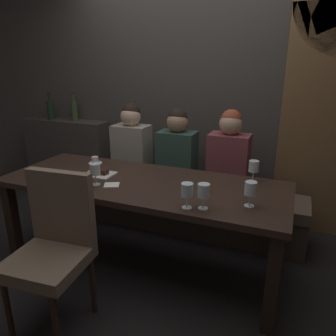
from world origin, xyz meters
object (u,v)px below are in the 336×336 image
(wine_bottle_pale_label, at_px, (74,110))
(wine_glass_center_front, at_px, (254,167))
(dining_table, at_px, (142,192))
(wine_glass_center_back, at_px, (204,191))
(chair_near_side, at_px, (54,241))
(diner_redhead, at_px, (132,144))
(diner_bearded, at_px, (177,150))
(diner_far_end, at_px, (229,155))
(banquette_bench, at_px, (174,206))
(fork_on_table, at_px, (87,173))
(dessert_plate, at_px, (102,174))
(wine_bottle_dark_red, at_px, (50,109))
(wine_glass_far_right, at_px, (95,170))
(wine_glass_end_right, at_px, (187,191))
(wine_glass_far_left, at_px, (251,189))
(espresso_cup, at_px, (95,161))

(wine_bottle_pale_label, xyz_separation_m, wine_glass_center_front, (2.21, -0.74, -0.21))
(dining_table, relative_size, wine_glass_center_back, 13.41)
(chair_near_side, height_order, diner_redhead, diner_redhead)
(chair_near_side, xyz_separation_m, wine_glass_center_front, (1.04, 1.04, 0.30))
(diner_bearded, relative_size, diner_far_end, 0.98)
(banquette_bench, height_order, wine_glass_center_back, wine_glass_center_back)
(diner_bearded, bearing_deg, fork_on_table, -125.63)
(diner_bearded, distance_m, wine_bottle_pale_label, 1.49)
(wine_bottle_pale_label, relative_size, dessert_plate, 1.72)
(diner_bearded, bearing_deg, wine_glass_center_front, -27.79)
(diner_bearded, height_order, wine_bottle_pale_label, wine_bottle_pale_label)
(wine_bottle_dark_red, height_order, wine_glass_center_back, wine_bottle_dark_red)
(diner_bearded, xyz_separation_m, wine_glass_far_right, (-0.30, -0.92, 0.05))
(chair_near_side, distance_m, fork_on_table, 0.78)
(diner_redhead, height_order, wine_bottle_dark_red, wine_bottle_dark_red)
(wine_bottle_pale_label, relative_size, wine_glass_end_right, 1.99)
(dining_table, height_order, wine_bottle_dark_red, wine_bottle_dark_red)
(diner_redhead, relative_size, diner_bearded, 1.03)
(wine_bottle_pale_label, distance_m, wine_glass_far_left, 2.56)
(wine_bottle_dark_red, bearing_deg, fork_on_table, -39.42)
(wine_bottle_dark_red, distance_m, dessert_plate, 1.74)
(diner_redhead, distance_m, wine_bottle_dark_red, 1.31)
(wine_glass_end_right, xyz_separation_m, dessert_plate, (-0.84, 0.32, -0.10))
(diner_far_end, bearing_deg, diner_redhead, 179.49)
(wine_glass_far_left, height_order, espresso_cup, wine_glass_far_left)
(wine_glass_center_back, height_order, fork_on_table, wine_glass_center_back)
(wine_glass_far_right, relative_size, dessert_plate, 0.86)
(wine_glass_far_right, distance_m, wine_glass_far_left, 1.12)
(wine_bottle_dark_red, relative_size, wine_glass_far_left, 1.99)
(wine_bottle_pale_label, bearing_deg, wine_glass_center_back, -34.18)
(diner_redhead, height_order, espresso_cup, diner_redhead)
(espresso_cup, relative_size, fork_on_table, 0.71)
(wine_glass_center_front, bearing_deg, wine_bottle_dark_red, 164.59)
(chair_near_side, height_order, wine_bottle_dark_red, wine_bottle_dark_red)
(dining_table, xyz_separation_m, diner_bearded, (0.02, 0.72, 0.15))
(diner_redhead, xyz_separation_m, wine_glass_far_right, (0.19, -0.92, 0.03))
(diner_bearded, height_order, dessert_plate, diner_bearded)
(diner_far_end, xyz_separation_m, wine_bottle_dark_red, (-2.25, 0.29, 0.25))
(dining_table, distance_m, wine_glass_far_left, 0.87)
(dining_table, xyz_separation_m, wine_glass_end_right, (0.47, -0.32, 0.20))
(diner_far_end, bearing_deg, dessert_plate, -140.69)
(dining_table, bearing_deg, wine_glass_end_right, -34.25)
(diner_redhead, height_order, wine_glass_center_back, diner_redhead)
(espresso_cup, bearing_deg, wine_glass_far_left, -15.48)
(diner_redhead, distance_m, diner_far_end, 1.00)
(wine_glass_center_back, bearing_deg, fork_on_table, 164.68)
(chair_near_side, bearing_deg, fork_on_table, 109.18)
(diner_far_end, xyz_separation_m, espresso_cup, (-1.11, -0.47, -0.05))
(wine_bottle_pale_label, xyz_separation_m, fork_on_table, (0.91, -1.06, -0.33))
(dining_table, relative_size, wine_bottle_pale_label, 6.75)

